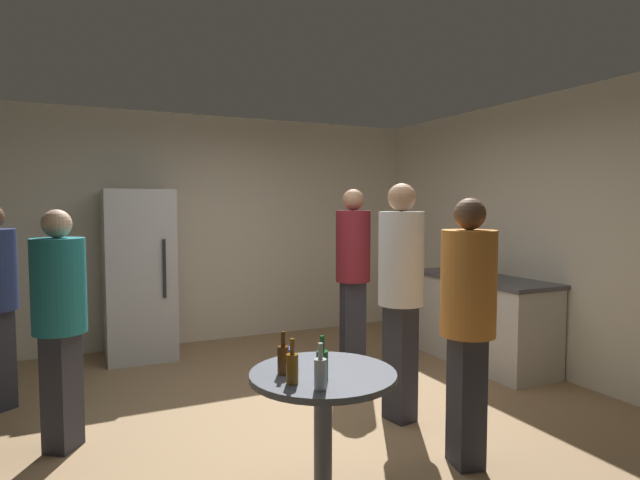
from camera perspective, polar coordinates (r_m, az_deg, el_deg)
ground_plane at (r=4.31m, az=-2.50°, el=-19.26°), size 5.20×5.20×0.10m
wall_back at (r=6.48m, az=-11.49°, el=1.18°), size 5.32×0.06×2.70m
wall_side_right at (r=5.54m, az=23.46°, el=0.51°), size 0.06×5.20×2.70m
refrigerator at (r=5.94m, az=-18.99°, el=-3.54°), size 0.70×0.68×1.80m
kitchen_counter at (r=5.77m, az=16.97°, el=-8.22°), size 0.64×1.65×0.90m
kettle at (r=5.80m, az=15.49°, el=-2.94°), size 0.24×0.17×0.18m
wine_bottle_on_counter at (r=5.58m, az=18.04°, el=-2.76°), size 0.08×0.08×0.31m
foreground_table at (r=2.97m, az=0.33°, el=-16.03°), size 0.80×0.80×0.73m
beer_bottle_amber at (r=2.74m, az=-3.02°, el=-13.60°), size 0.06×0.06×0.23m
beer_bottle_brown at (r=2.89m, az=-4.01°, el=-12.69°), size 0.06×0.06×0.23m
beer_bottle_green at (r=2.79m, az=0.24°, el=-13.26°), size 0.06×0.06×0.23m
beer_bottle_clear at (r=2.66m, az=0.04°, el=-14.15°), size 0.06×0.06×0.23m
plastic_cup_blue at (r=3.00m, az=-3.51°, el=-12.62°), size 0.08×0.08×0.11m
person_in_orange_shirt at (r=3.41m, az=15.73°, el=-7.39°), size 0.41×0.41×1.68m
person_in_white_shirt at (r=4.01m, az=8.76°, el=-4.53°), size 0.39×0.39×1.80m
person_in_teal_shirt at (r=3.91m, az=-26.39°, el=-6.89°), size 0.47×0.47×1.61m
person_in_maroon_shirt at (r=5.21m, az=3.60°, el=-2.62°), size 0.38×0.38×1.79m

